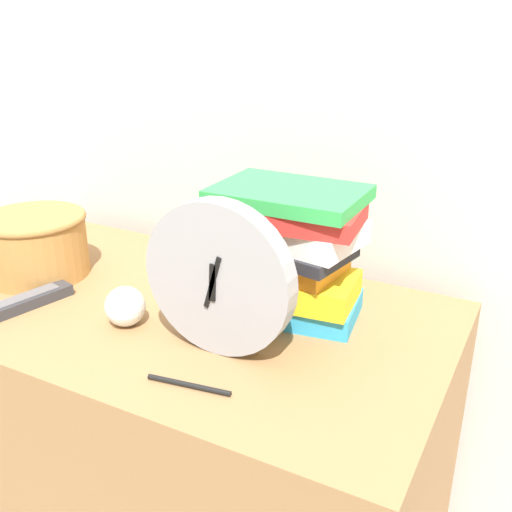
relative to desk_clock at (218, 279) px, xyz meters
name	(u,v)px	position (x,y,z in m)	size (l,w,h in m)	color
wall_back	(248,16)	(-0.18, 0.43, 0.36)	(6.00, 0.04, 2.40)	beige
desk	(169,458)	(-0.18, 0.08, -0.48)	(1.05, 0.56, 0.72)	olive
desk_clock	(218,279)	(0.00, 0.00, 0.00)	(0.25, 0.04, 0.25)	#99999E
book_stack	(289,252)	(0.04, 0.16, 0.00)	(0.25, 0.19, 0.23)	#2D9ED1
basket	(35,243)	(-0.47, 0.08, -0.06)	(0.21, 0.21, 0.12)	#B27A3D
tv_remote	(20,304)	(-0.39, -0.05, -0.11)	(0.08, 0.20, 0.02)	#333338
crumpled_paper_ball	(127,307)	(-0.18, 0.00, -0.09)	(0.07, 0.07, 0.07)	white
pen	(189,385)	(0.01, -0.11, -0.12)	(0.13, 0.03, 0.01)	black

